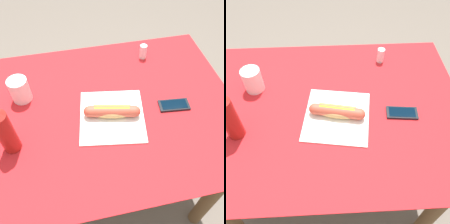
# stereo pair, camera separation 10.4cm
# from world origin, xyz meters

# --- Properties ---
(ground_plane) EXTENTS (6.00, 6.00, 0.00)m
(ground_plane) POSITION_xyz_m (0.00, 0.00, 0.00)
(ground_plane) COLOR #6B6056
(ground_plane) RESTS_ON ground
(dining_table) EXTENTS (1.18, 0.89, 0.76)m
(dining_table) POSITION_xyz_m (0.00, 0.00, 0.62)
(dining_table) COLOR brown
(dining_table) RESTS_ON ground
(paper_wrapper) EXTENTS (0.31, 0.32, 0.01)m
(paper_wrapper) POSITION_xyz_m (0.03, -0.05, 0.76)
(paper_wrapper) COLOR white
(paper_wrapper) RESTS_ON dining_table
(hot_dog) EXTENTS (0.23, 0.09, 0.05)m
(hot_dog) POSITION_xyz_m (0.03, -0.05, 0.79)
(hot_dog) COLOR tan
(hot_dog) RESTS_ON paper_wrapper
(cell_phone) EXTENTS (0.14, 0.08, 0.01)m
(cell_phone) POSITION_xyz_m (0.31, -0.05, 0.76)
(cell_phone) COLOR black
(cell_phone) RESTS_ON dining_table
(soda_bottle) EXTENTS (0.07, 0.07, 0.25)m
(soda_bottle) POSITION_xyz_m (-0.37, -0.11, 0.87)
(soda_bottle) COLOR maroon
(soda_bottle) RESTS_ON dining_table
(drinking_cup) EXTENTS (0.08, 0.08, 0.11)m
(drinking_cup) POSITION_xyz_m (-0.34, 0.14, 0.81)
(drinking_cup) COLOR white
(drinking_cup) RESTS_ON dining_table
(salt_shaker) EXTENTS (0.04, 0.04, 0.07)m
(salt_shaker) POSITION_xyz_m (0.27, 0.30, 0.79)
(salt_shaker) COLOR silver
(salt_shaker) RESTS_ON dining_table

